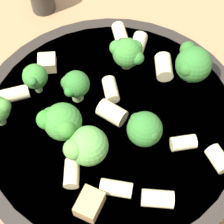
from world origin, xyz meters
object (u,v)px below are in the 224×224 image
rigatoni_6 (116,90)px  rigatoni_7 (117,113)px  broccoli_floret_3 (61,122)px  broccoli_floret_5 (128,53)px  pasta_bowl (112,124)px  broccoli_floret_4 (85,147)px  broccoli_floret_0 (145,129)px  chicken_chunk_1 (47,63)px  broccoli_floret_6 (35,77)px  rigatoni_4 (138,44)px  rigatoni_2 (183,143)px  broccoli_floret_1 (75,85)px  rigatoni_5 (120,34)px  broccoli_floret_7 (193,64)px  rigatoni_10 (219,159)px  chicken_chunk_0 (90,204)px  rigatoni_0 (14,94)px  rigatoni_8 (118,188)px  rigatoni_1 (164,67)px  rigatoni_9 (72,173)px  rigatoni_3 (158,199)px

rigatoni_6 → rigatoni_7: bearing=89.2°
broccoli_floret_3 → broccoli_floret_5: 0.11m
pasta_bowl → broccoli_floret_4: size_ratio=6.99×
broccoli_floret_0 → chicken_chunk_1: (0.09, -0.09, -0.02)m
broccoli_floret_6 → rigatoni_4: size_ratio=1.50×
rigatoni_2 → rigatoni_6: size_ratio=0.89×
broccoli_floret_1 → broccoli_floret_3: bearing=75.1°
rigatoni_2 → chicken_chunk_1: same height
broccoli_floret_5 → chicken_chunk_1: (0.08, -0.00, -0.01)m
broccoli_floret_5 → rigatoni_5: size_ratio=1.45×
broccoli_floret_7 → broccoli_floret_4: bearing=38.3°
rigatoni_5 → rigatoni_10: 0.17m
broccoli_floret_0 → chicken_chunk_1: size_ratio=2.02×
rigatoni_5 → chicken_chunk_0: (0.04, 0.19, 0.00)m
pasta_bowl → rigatoni_0: (0.10, -0.03, 0.02)m
rigatoni_8 → rigatoni_7: bearing=-92.5°
rigatoni_0 → rigatoni_1: rigatoni_1 is taller
broccoli_floret_1 → broccoli_floret_6: (0.04, -0.01, -0.00)m
rigatoni_6 → broccoli_floret_6: bearing=-5.6°
rigatoni_5 → rigatoni_4: bearing=140.1°
broccoli_floret_3 → broccoli_floret_7: (-0.13, -0.06, -0.00)m
broccoli_floret_7 → rigatoni_2: bearing=77.1°
pasta_bowl → broccoli_floret_1: 0.06m
pasta_bowl → rigatoni_8: 0.08m
rigatoni_0 → rigatoni_4: rigatoni_4 is taller
broccoli_floret_6 → rigatoni_6: broccoli_floret_6 is taller
rigatoni_5 → rigatoni_9: 0.17m
rigatoni_9 → chicken_chunk_0: (-0.02, 0.03, 0.00)m
rigatoni_0 → rigatoni_3: 0.17m
broccoli_floret_4 → broccoli_floret_0: bearing=-164.5°
rigatoni_1 → rigatoni_2: (-0.01, 0.09, -0.00)m
broccoli_floret_4 → rigatoni_4: broccoli_floret_4 is taller
rigatoni_1 → rigatoni_5: rigatoni_1 is taller
rigatoni_2 → rigatoni_9: (0.10, 0.03, 0.00)m
pasta_bowl → broccoli_floret_7: broccoli_floret_7 is taller
chicken_chunk_1 → rigatoni_8: bearing=115.2°
pasta_bowl → broccoli_floret_6: size_ratio=7.86×
broccoli_floret_3 → chicken_chunk_0: (-0.02, 0.07, -0.02)m
rigatoni_8 → broccoli_floret_4: bearing=-51.8°
broccoli_floret_4 → broccoli_floret_6: size_ratio=1.12×
broccoli_floret_3 → rigatoni_10: broccoli_floret_3 is taller
rigatoni_4 → rigatoni_8: rigatoni_4 is taller
rigatoni_6 → broccoli_floret_4: bearing=66.7°
rigatoni_0 → rigatoni_1: (-0.15, -0.03, 0.00)m
rigatoni_3 → rigatoni_7: rigatoni_7 is taller
rigatoni_8 → chicken_chunk_0: size_ratio=1.13×
broccoli_floret_0 → rigatoni_0: bearing=-23.6°
rigatoni_5 → rigatoni_7: bearing=84.9°
rigatoni_3 → rigatoni_6: size_ratio=1.04×
broccoli_floret_5 → rigatoni_3: (-0.02, 0.15, -0.01)m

